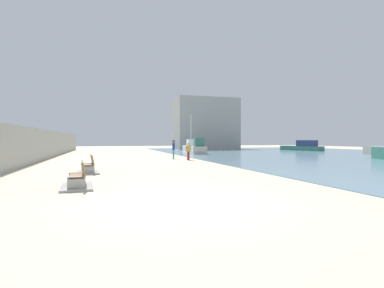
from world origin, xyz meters
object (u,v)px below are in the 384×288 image
at_px(bench_far, 88,169).
at_px(boat_far_left, 303,147).
at_px(person_standing, 173,148).
at_px(person_walking, 188,150).
at_px(boat_mid_bay, 198,148).
at_px(bench_near, 78,181).
at_px(boat_distant, 191,147).

relative_size(bench_far, boat_far_left, 0.28).
height_order(person_standing, boat_far_left, person_standing).
bearing_deg(person_walking, person_standing, 121.96).
relative_size(person_standing, boat_mid_bay, 0.40).
distance_m(person_standing, boat_far_left, 29.13).
xyz_separation_m(bench_near, bench_far, (0.13, 5.00, 0.00)).
distance_m(bench_far, boat_distant, 29.59).
bearing_deg(bench_near, boat_mid_bay, 62.51).
distance_m(bench_near, boat_distant, 34.16).
bearing_deg(boat_distant, boat_mid_bay, -99.90).
distance_m(bench_far, boat_mid_bay, 22.46).
distance_m(bench_near, bench_far, 5.00).
xyz_separation_m(bench_far, person_walking, (7.87, 8.06, 0.65)).
bearing_deg(person_standing, bench_far, -125.68).
relative_size(boat_mid_bay, boat_distant, 0.79).
bearing_deg(boat_far_left, boat_distant, 174.01).
xyz_separation_m(bench_near, boat_far_left, (32.15, 29.35, 0.41)).
bearing_deg(bench_far, boat_far_left, 37.25).
bearing_deg(boat_far_left, boat_mid_bay, -164.34).
bearing_deg(bench_near, bench_far, 88.54).
xyz_separation_m(bench_far, boat_far_left, (32.02, 24.35, 0.41)).
xyz_separation_m(person_standing, boat_far_left, (25.12, 14.74, -0.40)).
bearing_deg(bench_far, boat_mid_bay, 56.90).
xyz_separation_m(bench_far, person_standing, (6.90, 9.61, 0.81)).
distance_m(person_standing, boat_distant, 17.96).
relative_size(person_walking, boat_mid_bay, 0.35).
xyz_separation_m(bench_far, boat_distant, (13.57, 26.29, 0.49)).
xyz_separation_m(boat_mid_bay, boat_distant, (1.30, 7.47, -0.04)).
xyz_separation_m(person_standing, boat_mid_bay, (5.37, 9.20, -0.28)).
height_order(bench_near, bench_far, same).
bearing_deg(boat_distant, bench_far, -117.31).
height_order(bench_near, person_standing, person_standing).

